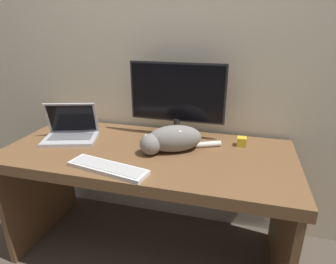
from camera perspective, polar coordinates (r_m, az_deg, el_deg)
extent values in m
cube|color=beige|center=(1.84, -0.28, 18.99)|extent=(6.40, 0.06, 2.60)
cube|color=brown|center=(1.60, -4.22, -4.65)|extent=(1.61, 0.72, 0.06)
cube|color=brown|center=(2.12, -24.34, -10.53)|extent=(0.04, 0.66, 0.65)
cube|color=brown|center=(1.73, 22.23, -17.81)|extent=(0.04, 0.66, 0.65)
cylinder|color=#282828|center=(1.77, 1.74, -0.55)|extent=(0.17, 0.17, 0.02)
cylinder|color=#282828|center=(1.75, 1.76, 1.19)|extent=(0.04, 0.04, 0.09)
cube|color=#282828|center=(1.69, 1.89, 8.05)|extent=(0.58, 0.02, 0.36)
cube|color=black|center=(1.68, 1.80, 7.97)|extent=(0.56, 0.01, 0.33)
cube|color=#B7B7BC|center=(1.80, -19.16, -1.34)|extent=(0.36, 0.29, 0.02)
cube|color=slate|center=(1.81, -19.09, -0.85)|extent=(0.28, 0.18, 0.00)
cube|color=#B7B7BC|center=(1.83, -18.94, 2.73)|extent=(0.31, 0.16, 0.20)
cube|color=black|center=(1.83, -18.97, 2.64)|extent=(0.28, 0.14, 0.18)
cube|color=white|center=(1.40, -12.14, -7.16)|extent=(0.43, 0.19, 0.02)
cube|color=#B3B3B3|center=(1.39, -12.18, -6.76)|extent=(0.39, 0.16, 0.00)
ellipsoid|color=gray|center=(1.54, 1.32, -1.34)|extent=(0.33, 0.25, 0.15)
ellipsoid|color=white|center=(1.52, 1.89, 0.13)|extent=(0.17, 0.15, 0.06)
sphere|color=gray|center=(1.51, -3.54, -2.49)|extent=(0.12, 0.12, 0.12)
cone|color=white|center=(1.49, -4.59, -0.86)|extent=(0.04, 0.04, 0.03)
cone|color=white|center=(1.49, -2.58, -0.73)|extent=(0.04, 0.04, 0.03)
cylinder|color=white|center=(1.63, 8.16, -2.47)|extent=(0.15, 0.09, 0.03)
cube|color=gold|center=(1.68, 14.74, -1.89)|extent=(0.05, 0.05, 0.05)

